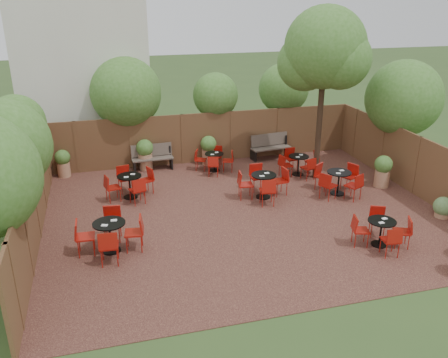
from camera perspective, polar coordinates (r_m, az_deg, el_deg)
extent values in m
plane|color=#354F23|center=(14.65, 2.51, -4.14)|extent=(80.00, 80.00, 0.00)
cube|color=#341815|center=(14.65, 2.51, -4.10)|extent=(12.00, 10.00, 0.02)
cube|color=#4F321D|center=(18.80, -2.04, 5.05)|extent=(12.00, 0.08, 2.00)
cube|color=#4F321D|center=(13.79, -21.96, -2.93)|extent=(0.08, 10.00, 2.00)
cube|color=#4F321D|center=(16.96, 22.29, 1.52)|extent=(0.08, 10.00, 2.00)
cube|color=beige|center=(20.70, -16.79, 14.20)|extent=(5.00, 4.00, 8.00)
sphere|color=#3C6C23|center=(16.22, -23.83, 6.17)|extent=(1.82, 1.82, 1.82)
sphere|color=#3C6C23|center=(13.30, -25.12, 3.66)|extent=(2.42, 2.42, 2.42)
sphere|color=#3C6C23|center=(18.63, -11.79, 10.19)|extent=(2.70, 2.70, 2.70)
sphere|color=#3C6C23|center=(19.11, -1.04, 10.10)|extent=(1.81, 1.81, 1.81)
sphere|color=#3C6C23|center=(20.20, 7.25, 10.82)|extent=(2.10, 2.10, 2.10)
sphere|color=#3C6C23|center=(18.39, 20.94, 9.13)|extent=(2.75, 2.75, 2.75)
cylinder|color=black|center=(16.96, 11.56, 7.92)|extent=(0.23, 0.23, 4.90)
sphere|color=#3C6C23|center=(16.59, 12.14, 15.33)|extent=(2.75, 2.75, 2.75)
sphere|color=#3C6C23|center=(16.79, 9.81, 13.70)|extent=(1.93, 1.93, 1.93)
sphere|color=#3C6C23|center=(16.46, 13.97, 13.93)|extent=(2.01, 2.01, 2.01)
cube|color=brown|center=(18.19, -8.65, 2.46)|extent=(1.58, 0.52, 0.05)
cube|color=brown|center=(18.29, -8.78, 3.50)|extent=(1.56, 0.17, 0.47)
cube|color=black|center=(18.21, -10.81, 1.54)|extent=(0.08, 0.47, 0.42)
cube|color=black|center=(18.35, -6.42, 1.96)|extent=(0.08, 0.47, 0.42)
cube|color=brown|center=(19.26, 5.70, 3.77)|extent=(1.69, 0.70, 0.05)
cube|color=brown|center=(19.36, 5.50, 4.79)|extent=(1.64, 0.33, 0.49)
cube|color=black|center=(19.09, 3.58, 2.88)|extent=(0.13, 0.50, 0.44)
cube|color=black|center=(19.60, 7.70, 3.23)|extent=(0.13, 0.50, 0.44)
cylinder|color=black|center=(17.85, 8.93, 0.59)|extent=(0.43, 0.43, 0.03)
cylinder|color=black|center=(17.73, 8.99, 1.65)|extent=(0.05, 0.05, 0.69)
cylinder|color=black|center=(17.61, 9.06, 2.73)|extent=(0.75, 0.75, 0.03)
cube|color=white|center=(17.72, 9.31, 2.91)|extent=(0.15, 0.11, 0.01)
cube|color=white|center=(17.46, 8.92, 2.65)|extent=(0.15, 0.11, 0.01)
cylinder|color=black|center=(12.91, -13.46, -8.40)|extent=(0.49, 0.49, 0.03)
cylinder|color=black|center=(12.72, -13.61, -6.85)|extent=(0.06, 0.06, 0.78)
cylinder|color=black|center=(12.53, -13.78, -5.24)|extent=(0.85, 0.85, 0.03)
cube|color=white|center=(12.60, -13.19, -4.90)|extent=(0.16, 0.12, 0.02)
cube|color=white|center=(12.40, -14.28, -5.45)|extent=(0.16, 0.12, 0.02)
cylinder|color=black|center=(15.98, -11.21, -2.15)|extent=(0.46, 0.46, 0.03)
cylinder|color=black|center=(15.83, -11.31, -0.92)|extent=(0.05, 0.05, 0.73)
cylinder|color=black|center=(15.69, -11.41, 0.35)|extent=(0.79, 0.79, 0.03)
cube|color=white|center=(15.77, -10.99, 0.58)|extent=(0.17, 0.14, 0.02)
cube|color=white|center=(15.56, -11.76, 0.23)|extent=(0.17, 0.14, 0.02)
cylinder|color=black|center=(18.00, -1.18, 1.04)|extent=(0.41, 0.41, 0.03)
cylinder|color=black|center=(17.89, -1.19, 2.04)|extent=(0.05, 0.05, 0.66)
cylinder|color=black|center=(17.77, -1.20, 3.07)|extent=(0.71, 0.71, 0.03)
cube|color=white|center=(17.86, -0.91, 3.24)|extent=(0.15, 0.13, 0.01)
cube|color=white|center=(17.64, -1.41, 3.00)|extent=(0.15, 0.13, 0.01)
cylinder|color=black|center=(15.73, 4.75, -2.16)|extent=(0.48, 0.48, 0.03)
cylinder|color=black|center=(15.58, 4.80, -0.86)|extent=(0.05, 0.05, 0.76)
cylinder|color=black|center=(15.44, 4.84, 0.49)|extent=(0.83, 0.83, 0.03)
cube|color=white|center=(15.55, 5.19, 0.73)|extent=(0.16, 0.11, 0.02)
cube|color=white|center=(15.28, 4.63, 0.36)|extent=(0.16, 0.11, 0.02)
cylinder|color=black|center=(13.51, 18.25, -7.52)|extent=(0.43, 0.43, 0.03)
cylinder|color=black|center=(13.35, 18.42, -6.21)|extent=(0.05, 0.05, 0.69)
cylinder|color=black|center=(13.19, 18.60, -4.86)|extent=(0.75, 0.75, 0.03)
cube|color=white|center=(13.30, 18.86, -4.56)|extent=(0.16, 0.13, 0.01)
cube|color=white|center=(13.04, 18.53, -5.05)|extent=(0.16, 0.13, 0.01)
cylinder|color=black|center=(16.40, 13.56, -1.70)|extent=(0.47, 0.47, 0.03)
cylinder|color=black|center=(16.26, 13.68, -0.47)|extent=(0.05, 0.05, 0.75)
cylinder|color=black|center=(16.12, 13.79, 0.79)|extent=(0.81, 0.81, 0.03)
cube|color=white|center=(16.25, 14.06, 1.01)|extent=(0.18, 0.16, 0.02)
cube|color=white|center=(15.96, 13.68, 0.68)|extent=(0.18, 0.16, 0.02)
cylinder|color=#A87354|center=(18.35, -9.48, 2.12)|extent=(0.54, 0.54, 0.61)
sphere|color=#3C6C23|center=(18.18, -9.59, 3.75)|extent=(0.64, 0.64, 0.64)
cylinder|color=#A87354|center=(18.65, -1.87, 2.72)|extent=(0.52, 0.52, 0.60)
sphere|color=#3C6C23|center=(18.49, -1.89, 4.29)|extent=(0.63, 0.63, 0.63)
cylinder|color=#A87354|center=(18.36, -18.81, 1.10)|extent=(0.46, 0.46, 0.53)
sphere|color=#3C6C23|center=(18.20, -18.99, 2.50)|extent=(0.56, 0.56, 0.56)
cylinder|color=#A87354|center=(17.36, 18.56, 0.07)|extent=(0.51, 0.51, 0.59)
sphere|color=#3C6C23|center=(17.19, 18.76, 1.69)|extent=(0.62, 0.62, 0.62)
cylinder|color=#A87354|center=(15.78, 24.89, -3.84)|extent=(0.43, 0.43, 0.20)
sphere|color=#567F41|center=(15.68, 25.03, -3.03)|extent=(0.59, 0.59, 0.59)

